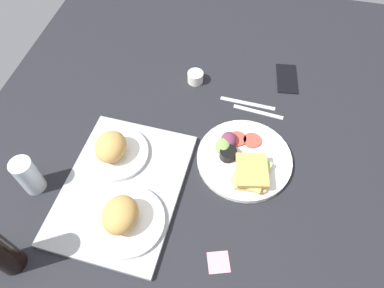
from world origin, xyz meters
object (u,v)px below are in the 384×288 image
object	(u,v)px
serving_tray	(122,187)
cell_phone	(287,78)
bread_plate_near	(123,217)
bread_plate_far	(113,149)
espresso_cup	(195,77)
sticky_note	(219,262)
drinking_glass	(28,176)
knife	(248,103)
fork	(258,112)
plate_with_salad	(243,159)

from	to	relation	value
serving_tray	cell_phone	world-z (taller)	serving_tray
bread_plate_near	cell_phone	bearing A→B (deg)	-30.76
bread_plate_near	bread_plate_far	size ratio (longest dim) A/B	1.07
espresso_cup	sticky_note	bearing A→B (deg)	-162.18
drinking_glass	sticky_note	size ratio (longest dim) A/B	2.25
drinking_glass	serving_tray	bearing A→B (deg)	-79.07
espresso_cup	cell_phone	bearing A→B (deg)	-75.29
bread_plate_far	sticky_note	size ratio (longest dim) A/B	3.44
bread_plate_near	knife	size ratio (longest dim) A/B	1.09
espresso_cup	cell_phone	xyz separation A→B (cm)	(8.45, -32.20, -1.60)
serving_tray	fork	distance (cm)	51.47
serving_tray	bread_plate_far	world-z (taller)	bread_plate_far
plate_with_salad	drinking_glass	size ratio (longest dim) A/B	2.30
plate_with_salad	bread_plate_near	bearing A→B (deg)	133.71
drinking_glass	plate_with_salad	bearing A→B (deg)	-69.41
sticky_note	serving_tray	bearing A→B (deg)	64.75
bread_plate_near	knife	distance (cm)	57.55
knife	cell_phone	distance (cm)	19.33
bread_plate_far	espresso_cup	world-z (taller)	bread_plate_far
bread_plate_near	plate_with_salad	xyz separation A→B (cm)	(27.09, -28.34, -3.13)
serving_tray	bread_plate_near	distance (cm)	11.82
serving_tray	drinking_glass	distance (cm)	26.16
espresso_cup	drinking_glass	bearing A→B (deg)	144.91
espresso_cup	plate_with_salad	bearing A→B (deg)	-144.50
espresso_cup	knife	size ratio (longest dim) A/B	0.29
serving_tray	fork	world-z (taller)	serving_tray
drinking_glass	fork	world-z (taller)	drinking_glass
bread_plate_far	knife	world-z (taller)	bread_plate_far
fork	cell_phone	size ratio (longest dim) A/B	1.18
bread_plate_far	serving_tray	bearing A→B (deg)	-150.20
bread_plate_far	fork	world-z (taller)	bread_plate_far
espresso_cup	fork	distance (cm)	25.75
drinking_glass	sticky_note	xyz separation A→B (cm)	(-9.83, -56.25, -6.25)
serving_tray	cell_phone	bearing A→B (deg)	-38.12
serving_tray	knife	size ratio (longest dim) A/B	2.37
serving_tray	plate_with_salad	xyz separation A→B (cm)	(16.90, -32.79, 0.89)
plate_with_salad	cell_phone	bearing A→B (deg)	-15.54
knife	sticky_note	bearing A→B (deg)	92.63
fork	espresso_cup	bearing A→B (deg)	-15.89
drinking_glass	cell_phone	xyz separation A→B (cm)	(60.30, -68.62, -5.91)
bread_plate_near	fork	xyz separation A→B (cm)	(47.75, -30.75, -4.56)
cell_phone	sticky_note	size ratio (longest dim) A/B	2.57
plate_with_salad	drinking_glass	xyz separation A→B (cm)	(-21.75, 57.90, 4.62)
fork	bread_plate_near	bearing A→B (deg)	62.90
serving_tray	bread_plate_near	xyz separation A→B (cm)	(-10.19, -4.45, 4.01)
fork	cell_phone	xyz separation A→B (cm)	(17.90, -8.31, 0.15)
bread_plate_far	bread_plate_near	bearing A→B (deg)	-153.32
knife	cell_phone	bearing A→B (deg)	-126.87
plate_with_salad	serving_tray	bearing A→B (deg)	117.26
plate_with_salad	bread_plate_far	bearing A→B (deg)	100.78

